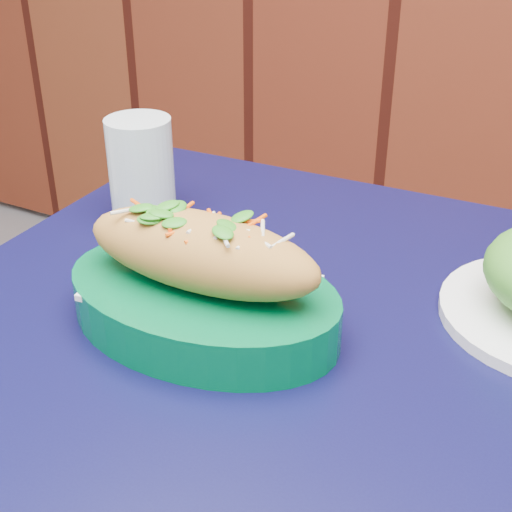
% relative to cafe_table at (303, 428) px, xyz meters
% --- Properties ---
extents(cafe_table, '(0.82, 0.82, 0.75)m').
position_rel_cafe_table_xyz_m(cafe_table, '(0.00, 0.00, 0.00)').
color(cafe_table, black).
rests_on(cafe_table, ground).
extents(banh_mi_basket, '(0.28, 0.18, 0.12)m').
position_rel_cafe_table_xyz_m(banh_mi_basket, '(-0.11, -0.00, 0.14)').
color(banh_mi_basket, '#005930').
rests_on(banh_mi_basket, cafe_table).
extents(water_glass, '(0.08, 0.08, 0.13)m').
position_rel_cafe_table_xyz_m(water_glass, '(-0.30, 0.16, 0.15)').
color(water_glass, silver).
rests_on(water_glass, cafe_table).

